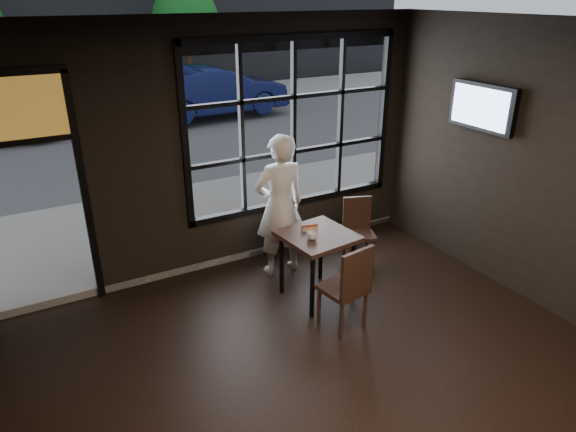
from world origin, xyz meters
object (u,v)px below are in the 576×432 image
man (280,206)px  navy_car (214,91)px  cafe_table (317,265)px  chair_near (343,286)px

man → navy_car: 9.11m
cafe_table → man: 0.93m
man → navy_car: size_ratio=0.44×
cafe_table → navy_car: 9.83m
navy_car → cafe_table: bearing=161.0°
chair_near → navy_car: size_ratio=0.24×
chair_near → navy_car: bearing=-112.8°
cafe_table → navy_car: (2.46, 9.51, 0.38)m
cafe_table → man: man is taller
cafe_table → chair_near: chair_near is taller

